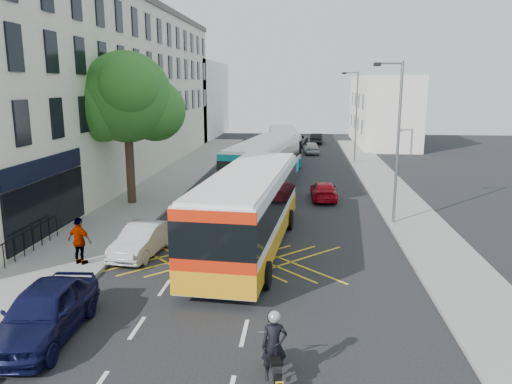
% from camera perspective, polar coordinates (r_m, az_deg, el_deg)
% --- Properties ---
extents(ground, '(120.00, 120.00, 0.00)m').
position_cam_1_polar(ground, '(15.05, -1.34, -15.79)').
color(ground, black).
rests_on(ground, ground).
extents(pavement_left, '(5.00, 70.00, 0.15)m').
position_cam_1_polar(pavement_left, '(30.74, -13.96, -1.29)').
color(pavement_left, gray).
rests_on(pavement_left, ground).
extents(pavement_right, '(3.00, 70.00, 0.15)m').
position_cam_1_polar(pavement_right, '(29.65, 16.70, -1.94)').
color(pavement_right, gray).
rests_on(pavement_right, ground).
extents(terrace_main, '(8.30, 45.00, 13.50)m').
position_cam_1_polar(terrace_main, '(40.77, -17.48, 11.24)').
color(terrace_main, beige).
rests_on(terrace_main, ground).
extents(terrace_far, '(8.00, 20.00, 10.00)m').
position_cam_1_polar(terrace_far, '(69.98, -7.68, 10.43)').
color(terrace_far, silver).
rests_on(terrace_far, ground).
extents(building_right, '(6.00, 18.00, 8.00)m').
position_cam_1_polar(building_right, '(61.99, 14.23, 9.02)').
color(building_right, silver).
rests_on(building_right, ground).
extents(street_tree, '(6.30, 5.70, 8.80)m').
position_cam_1_polar(street_tree, '(29.92, -14.62, 10.35)').
color(street_tree, '#382619').
rests_on(street_tree, pavement_left).
extents(lamp_near, '(1.45, 0.15, 8.00)m').
position_cam_1_polar(lamp_near, '(25.74, 15.74, 6.31)').
color(lamp_near, slate).
rests_on(lamp_near, pavement_right).
extents(lamp_far, '(1.45, 0.15, 8.00)m').
position_cam_1_polar(lamp_far, '(45.50, 11.27, 8.91)').
color(lamp_far, slate).
rests_on(lamp_far, pavement_right).
extents(railings, '(0.08, 5.60, 1.14)m').
position_cam_1_polar(railings, '(22.57, -25.03, -5.30)').
color(railings, black).
rests_on(railings, pavement_left).
extents(bus_near, '(3.85, 12.48, 3.46)m').
position_cam_1_polar(bus_near, '(21.43, -0.82, -1.95)').
color(bus_near, silver).
rests_on(bus_near, ground).
extents(bus_mid, '(4.58, 12.29, 3.38)m').
position_cam_1_polar(bus_mid, '(33.75, 0.96, 3.21)').
color(bus_mid, silver).
rests_on(bus_mid, ground).
extents(bus_far, '(3.34, 10.95, 3.03)m').
position_cam_1_polar(bus_far, '(46.34, 3.16, 5.43)').
color(bus_far, silver).
rests_on(bus_far, ground).
extents(motorbike, '(0.76, 2.11, 1.89)m').
position_cam_1_polar(motorbike, '(12.45, 2.07, -17.56)').
color(motorbike, black).
rests_on(motorbike, ground).
extents(parked_car_blue, '(2.07, 4.69, 1.57)m').
position_cam_1_polar(parked_car_blue, '(15.65, -23.07, -12.48)').
color(parked_car_blue, '#0C0F33').
rests_on(parked_car_blue, ground).
extents(parked_car_silver, '(1.90, 4.12, 1.31)m').
position_cam_1_polar(parked_car_silver, '(21.63, -12.84, -5.34)').
color(parked_car_silver, '#B0B3B8').
rests_on(parked_car_silver, ground).
extents(red_hatchback, '(1.66, 3.89, 1.12)m').
position_cam_1_polar(red_hatchback, '(31.37, 7.73, 0.14)').
color(red_hatchback, '#AF0714').
rests_on(red_hatchback, ground).
extents(distant_car_grey, '(2.88, 5.11, 1.35)m').
position_cam_1_polar(distant_car_grey, '(58.12, 4.60, 5.87)').
color(distant_car_grey, '#45474D').
rests_on(distant_car_grey, ground).
extents(distant_car_silver, '(1.79, 3.85, 1.28)m').
position_cam_1_polar(distant_car_silver, '(52.09, 6.31, 5.06)').
color(distant_car_silver, '#B3B4BB').
rests_on(distant_car_silver, ground).
extents(distant_car_dark, '(1.70, 3.98, 1.28)m').
position_cam_1_polar(distant_car_dark, '(60.94, 6.98, 6.08)').
color(distant_car_dark, black).
rests_on(distant_car_dark, ground).
extents(pedestrian_far, '(1.19, 0.77, 1.88)m').
position_cam_1_polar(pedestrian_far, '(20.69, -19.50, -5.30)').
color(pedestrian_far, gray).
rests_on(pedestrian_far, pavement_left).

